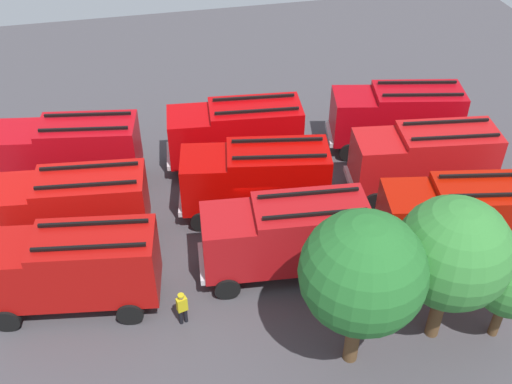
# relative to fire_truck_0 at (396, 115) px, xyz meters

# --- Properties ---
(ground_plane) EXTENTS (54.31, 54.31, 0.00)m
(ground_plane) POSITION_rel_fire_truck_0_xyz_m (8.89, 4.13, -2.15)
(ground_plane) COLOR #423F44
(fire_truck_0) EXTENTS (7.54, 3.88, 3.88)m
(fire_truck_0) POSITION_rel_fire_truck_0_xyz_m (0.00, 0.00, 0.00)
(fire_truck_0) COLOR #AD0710
(fire_truck_0) RESTS_ON ground
(fire_truck_1) EXTENTS (7.39, 3.29, 3.88)m
(fire_truck_1) POSITION_rel_fire_truck_0_xyz_m (9.05, -0.17, 0.00)
(fire_truck_1) COLOR #BC0508
(fire_truck_1) RESTS_ON ground
(fire_truck_2) EXTENTS (7.49, 3.65, 3.88)m
(fire_truck_2) POSITION_rel_fire_truck_0_xyz_m (17.62, -0.36, 0.00)
(fire_truck_2) COLOR #B60912
(fire_truck_2) RESTS_ON ground
(fire_truck_3) EXTENTS (7.45, 3.48, 3.88)m
(fire_truck_3) POSITION_rel_fire_truck_0_xyz_m (0.29, 4.20, 0.00)
(fire_truck_3) COLOR red
(fire_truck_3) RESTS_ON ground
(fire_truck_4) EXTENTS (7.50, 3.70, 3.88)m
(fire_truck_4) POSITION_rel_fire_truck_0_xyz_m (8.86, 3.96, 0.00)
(fire_truck_4) COLOR #B50502
(fire_truck_4) RESTS_ON ground
(fire_truck_5) EXTENTS (7.42, 3.38, 3.88)m
(fire_truck_5) POSITION_rel_fire_truck_0_xyz_m (17.54, 4.28, 0.00)
(fire_truck_5) COLOR #BC0D0B
(fire_truck_5) RESTS_ON ground
(fire_truck_6) EXTENTS (7.51, 3.74, 3.88)m
(fire_truck_6) POSITION_rel_fire_truck_0_xyz_m (0.53, 8.63, 0.00)
(fire_truck_6) COLOR #AD1003
(fire_truck_6) RESTS_ON ground
(fire_truck_7) EXTENTS (7.38, 3.25, 3.88)m
(fire_truck_7) POSITION_rel_fire_truck_0_xyz_m (8.51, 8.25, 0.00)
(fire_truck_7) COLOR #AC1114
(fire_truck_7) RESTS_ON ground
(fire_truck_8) EXTENTS (7.48, 3.58, 3.88)m
(fire_truck_8) POSITION_rel_fire_truck_0_xyz_m (17.40, 8.22, 0.00)
(fire_truck_8) COLOR #AA0D0B
(fire_truck_8) RESTS_ON ground
(firefighter_1) EXTENTS (0.47, 0.46, 1.75)m
(firefighter_1) POSITION_rel_fire_truck_0_xyz_m (7.05, -3.54, -1.17)
(firefighter_1) COLOR black
(firefighter_1) RESTS_ON ground
(firefighter_2) EXTENTS (0.47, 0.34, 1.64)m
(firefighter_2) POSITION_rel_fire_truck_0_xyz_m (13.26, 10.19, -1.24)
(firefighter_2) COLOR black
(firefighter_2) RESTS_ON ground
(tree_1) EXTENTS (4.24, 4.24, 6.57)m
(tree_1) POSITION_rel_fire_truck_0_xyz_m (3.58, 12.88, 2.27)
(tree_1) COLOR brown
(tree_1) RESTS_ON ground
(tree_2) EXTENTS (4.45, 4.45, 6.90)m
(tree_2) POSITION_rel_fire_truck_0_xyz_m (7.19, 13.31, 2.49)
(tree_2) COLOR brown
(tree_2) RESTS_ON ground
(traffic_cone_0) EXTENTS (0.47, 0.47, 0.67)m
(traffic_cone_0) POSITION_rel_fire_truck_0_xyz_m (10.73, -2.39, -1.82)
(traffic_cone_0) COLOR #F2600C
(traffic_cone_0) RESTS_ON ground
(traffic_cone_1) EXTENTS (0.50, 0.50, 0.71)m
(traffic_cone_1) POSITION_rel_fire_truck_0_xyz_m (7.59, 10.78, -1.80)
(traffic_cone_1) COLOR #F2600C
(traffic_cone_1) RESTS_ON ground
(traffic_cone_2) EXTENTS (0.45, 0.45, 0.64)m
(traffic_cone_2) POSITION_rel_fire_truck_0_xyz_m (10.09, 2.12, -1.83)
(traffic_cone_2) COLOR #F2600C
(traffic_cone_2) RESTS_ON ground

